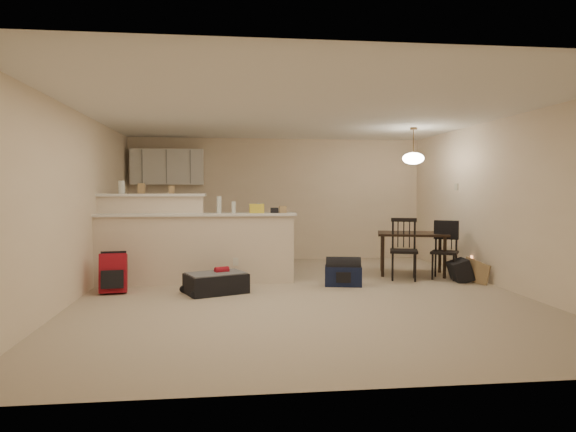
{
  "coord_description": "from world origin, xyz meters",
  "views": [
    {
      "loc": [
        -1.01,
        -7.07,
        1.46
      ],
      "look_at": [
        -0.1,
        0.7,
        1.05
      ],
      "focal_mm": 32.0,
      "sensor_mm": 36.0,
      "label": 1
    }
  ],
  "objects": [
    {
      "name": "pouch",
      "position": [
        -0.29,
        0.9,
        1.13
      ],
      "size": [
        0.12,
        0.1,
        0.08
      ],
      "primitive_type": "cube",
      "color": "#A48354",
      "rests_on": "breakfast_bar"
    },
    {
      "name": "red_backpack",
      "position": [
        -2.62,
        0.32,
        0.27
      ],
      "size": [
        0.39,
        0.27,
        0.55
      ],
      "primitive_type": "cube",
      "rotation": [
        0.0,
        0.0,
        0.11
      ],
      "color": "maroon",
      "rests_on": "ground"
    },
    {
      "name": "small_box",
      "position": [
        -1.89,
        1.12,
        1.45
      ],
      "size": [
        0.08,
        0.06,
        0.12
      ],
      "primitive_type": "cube",
      "color": "#A48354",
      "rests_on": "breakfast_bar"
    },
    {
      "name": "breakfast_bar",
      "position": [
        -1.76,
        0.98,
        0.61
      ],
      "size": [
        3.08,
        0.58,
        1.39
      ],
      "color": "beige",
      "rests_on": "ground"
    },
    {
      "name": "pendant_lamp",
      "position": [
        2.11,
        1.33,
        1.99
      ],
      "size": [
        0.36,
        0.36,
        0.62
      ],
      "color": "brown",
      "rests_on": "room"
    },
    {
      "name": "dining_chair_near",
      "position": [
        1.8,
        0.86,
        0.49
      ],
      "size": [
        0.54,
        0.53,
        0.99
      ],
      "primitive_type": null,
      "rotation": [
        0.0,
        0.0,
        -0.31
      ],
      "color": "black",
      "rests_on": "ground"
    },
    {
      "name": "cereal_box",
      "position": [
        -2.35,
        1.12,
        1.47
      ],
      "size": [
        0.1,
        0.07,
        0.16
      ],
      "primitive_type": "cube",
      "color": "#A48354",
      "rests_on": "breakfast_bar"
    },
    {
      "name": "extra_item_y",
      "position": [
        -0.54,
        0.9,
        1.16
      ],
      "size": [
        0.05,
        0.05,
        0.15
      ],
      "primitive_type": "cylinder",
      "color": "silver",
      "rests_on": "breakfast_bar"
    },
    {
      "name": "upper_cabinets",
      "position": [
        -2.2,
        3.32,
        1.9
      ],
      "size": [
        1.4,
        0.34,
        0.7
      ],
      "primitive_type": "cube",
      "color": "white",
      "rests_on": "room"
    },
    {
      "name": "suitcase",
      "position": [
        -1.19,
        0.14,
        0.14
      ],
      "size": [
        0.95,
        0.79,
        0.27
      ],
      "primitive_type": "cube",
      "rotation": [
        0.0,
        0.0,
        0.39
      ],
      "color": "black",
      "rests_on": "ground"
    },
    {
      "name": "bag_lump",
      "position": [
        -0.57,
        0.9,
        1.16
      ],
      "size": [
        0.22,
        0.18,
        0.14
      ],
      "primitive_type": "cube",
      "color": "#A48354",
      "rests_on": "breakfast_bar"
    },
    {
      "name": "bottle_a",
      "position": [
        -1.15,
        0.9,
        1.22
      ],
      "size": [
        0.07,
        0.07,
        0.26
      ],
      "primitive_type": "cylinder",
      "color": "silver",
      "rests_on": "breakfast_bar"
    },
    {
      "name": "jar",
      "position": [
        -2.65,
        1.12,
        1.49
      ],
      "size": [
        0.1,
        0.1,
        0.2
      ],
      "primitive_type": "cylinder",
      "color": "silver",
      "rests_on": "breakfast_bar"
    },
    {
      "name": "black_daypack",
      "position": [
        2.64,
        0.61,
        0.17
      ],
      "size": [
        0.3,
        0.4,
        0.33
      ],
      "primitive_type": "cube",
      "rotation": [
        0.0,
        0.0,
        1.47
      ],
      "color": "black",
      "rests_on": "ground"
    },
    {
      "name": "dining_chair_far",
      "position": [
        2.48,
        0.86,
        0.46
      ],
      "size": [
        0.55,
        0.54,
        0.92
      ],
      "primitive_type": null,
      "rotation": [
        0.0,
        0.0,
        -0.55
      ],
      "color": "black",
      "rests_on": "ground"
    },
    {
      "name": "cardboard_sheet",
      "position": [
        2.8,
        0.42,
        0.18
      ],
      "size": [
        0.2,
        0.44,
        0.35
      ],
      "primitive_type": "cube",
      "rotation": [
        0.0,
        0.0,
        1.96
      ],
      "color": "#A48354",
      "rests_on": "ground"
    },
    {
      "name": "dining_table",
      "position": [
        2.11,
        1.33,
        0.63
      ],
      "size": [
        1.32,
        1.06,
        0.72
      ],
      "rotation": [
        0.0,
        0.0,
        -0.28
      ],
      "color": "black",
      "rests_on": "ground"
    },
    {
      "name": "room",
      "position": [
        0.0,
        0.0,
        1.25
      ],
      "size": [
        7.0,
        7.02,
        2.5
      ],
      "color": "#BCAA90",
      "rests_on": "ground"
    },
    {
      "name": "thermostat",
      "position": [
        2.98,
        1.55,
        1.5
      ],
      "size": [
        0.02,
        0.12,
        0.12
      ],
      "primitive_type": "cube",
      "color": "beige",
      "rests_on": "room"
    },
    {
      "name": "kitchen_counter",
      "position": [
        -2.0,
        3.19,
        0.45
      ],
      "size": [
        1.8,
        0.6,
        0.9
      ],
      "primitive_type": "cube",
      "color": "white",
      "rests_on": "ground"
    },
    {
      "name": "navy_duffel",
      "position": [
        0.72,
        0.47,
        0.15
      ],
      "size": [
        0.6,
        0.4,
        0.3
      ],
      "primitive_type": "cube",
      "rotation": [
        0.0,
        0.0,
        -0.2
      ],
      "color": "#111836",
      "rests_on": "ground"
    },
    {
      "name": "bottle_b",
      "position": [
        -0.92,
        0.9,
        1.18
      ],
      "size": [
        0.06,
        0.06,
        0.18
      ],
      "primitive_type": "cylinder",
      "color": "silver",
      "rests_on": "breakfast_bar"
    },
    {
      "name": "extra_item_x",
      "position": [
        -0.16,
        0.9,
        1.14
      ],
      "size": [
        0.11,
        0.1,
        0.11
      ],
      "primitive_type": "cube",
      "color": "#A48354",
      "rests_on": "breakfast_bar"
    }
  ]
}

